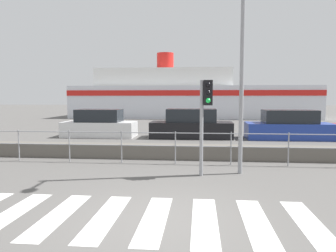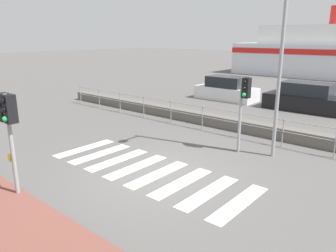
# 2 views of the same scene
# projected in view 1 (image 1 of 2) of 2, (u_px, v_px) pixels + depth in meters

# --- Properties ---
(ground_plane) EXTENTS (160.00, 160.00, 0.00)m
(ground_plane) POSITION_uv_depth(u_px,v_px,m) (155.00, 219.00, 5.89)
(ground_plane) COLOR #565451
(crosswalk) EXTENTS (6.75, 2.40, 0.01)m
(crosswalk) POSITION_uv_depth(u_px,v_px,m) (130.00, 218.00, 5.94)
(crosswalk) COLOR silver
(crosswalk) RESTS_ON ground_plane
(seawall) EXTENTS (23.87, 0.55, 0.50)m
(seawall) POSITION_uv_depth(u_px,v_px,m) (177.00, 152.00, 11.56)
(seawall) COLOR #605B54
(seawall) RESTS_ON ground_plane
(harbor_fence) EXTENTS (21.52, 0.04, 1.07)m
(harbor_fence) POSITION_uv_depth(u_px,v_px,m) (175.00, 142.00, 10.65)
(harbor_fence) COLOR gray
(harbor_fence) RESTS_ON ground_plane
(traffic_light_far) EXTENTS (0.34, 0.32, 2.64)m
(traffic_light_far) POSITION_uv_depth(u_px,v_px,m) (206.00, 106.00, 8.90)
(traffic_light_far) COLOR gray
(traffic_light_far) RESTS_ON ground_plane
(streetlamp) EXTENTS (0.32, 1.16, 6.82)m
(streetlamp) POSITION_uv_depth(u_px,v_px,m) (244.00, 23.00, 8.80)
(streetlamp) COLOR gray
(streetlamp) RESTS_ON ground_plane
(ferry_boat) EXTENTS (24.79, 8.10, 6.86)m
(ferry_boat) POSITION_uv_depth(u_px,v_px,m) (187.00, 97.00, 35.37)
(ferry_boat) COLOR silver
(ferry_boat) RESTS_ON ground_plane
(parked_car_white) EXTENTS (3.92, 1.72, 1.50)m
(parked_car_white) POSITION_uv_depth(u_px,v_px,m) (100.00, 125.00, 17.93)
(parked_car_white) COLOR silver
(parked_car_white) RESTS_ON ground_plane
(parked_car_black) EXTENTS (4.32, 1.75, 1.55)m
(parked_car_black) POSITION_uv_depth(u_px,v_px,m) (191.00, 125.00, 17.44)
(parked_car_black) COLOR black
(parked_car_black) RESTS_ON ground_plane
(parked_car_blue) EXTENTS (4.35, 1.77, 1.51)m
(parked_car_blue) POSITION_uv_depth(u_px,v_px,m) (289.00, 127.00, 16.96)
(parked_car_blue) COLOR #233D9E
(parked_car_blue) RESTS_ON ground_plane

